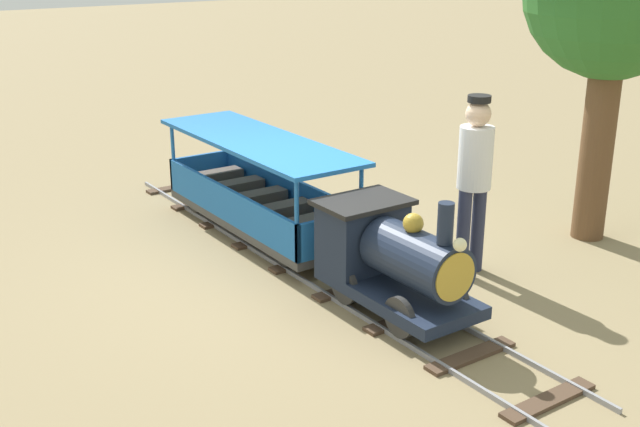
{
  "coord_description": "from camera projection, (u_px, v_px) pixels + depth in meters",
  "views": [
    {
      "loc": [
        3.77,
        5.64,
        2.87
      ],
      "look_at": [
        0.0,
        0.14,
        0.55
      ],
      "focal_mm": 44.45,
      "sensor_mm": 36.0,
      "label": 1
    }
  ],
  "objects": [
    {
      "name": "ground_plane",
      "position": [
        311.0,
        265.0,
        7.35
      ],
      "size": [
        60.0,
        60.0,
        0.0
      ],
      "primitive_type": "plane",
      "color": "#8C7A56"
    },
    {
      "name": "track",
      "position": [
        308.0,
        262.0,
        7.39
      ],
      "size": [
        0.79,
        6.4,
        0.04
      ],
      "color": "gray",
      "rests_on": "ground_plane"
    },
    {
      "name": "locomotive",
      "position": [
        391.0,
        256.0,
        6.3
      ],
      "size": [
        0.75,
        1.45,
        1.05
      ],
      "color": "#192338",
      "rests_on": "ground_plane"
    },
    {
      "name": "passenger_car",
      "position": [
        258.0,
        196.0,
        7.96
      ],
      "size": [
        0.85,
        2.7,
        0.97
      ],
      "color": "#3F3F3F",
      "rests_on": "ground_plane"
    },
    {
      "name": "conductor_person",
      "position": [
        475.0,
        171.0,
        6.89
      ],
      "size": [
        0.3,
        0.3,
        1.62
      ],
      "color": "#282D47",
      "rests_on": "ground_plane"
    }
  ]
}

